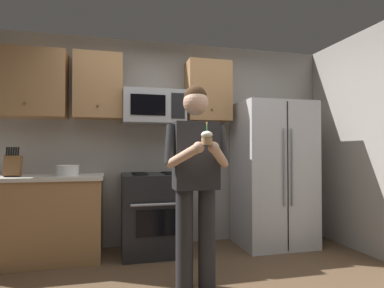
{
  "coord_description": "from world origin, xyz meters",
  "views": [
    {
      "loc": [
        -0.63,
        -2.41,
        1.19
      ],
      "look_at": [
        0.03,
        0.28,
        1.25
      ],
      "focal_mm": 30.07,
      "sensor_mm": 36.0,
      "label": 1
    }
  ],
  "objects_px": {
    "cupcake": "(207,138)",
    "oven_range": "(155,213)",
    "refrigerator": "(273,174)",
    "knife_block": "(13,165)",
    "microwave": "(154,107)",
    "person": "(196,174)",
    "bowl_large_white": "(68,170)"
  },
  "relations": [
    {
      "from": "cupcake",
      "to": "oven_range",
      "type": "bearing_deg",
      "value": 98.65
    },
    {
      "from": "refrigerator",
      "to": "cupcake",
      "type": "xyz_separation_m",
      "value": [
        -1.28,
        -1.38,
        0.39
      ]
    },
    {
      "from": "refrigerator",
      "to": "knife_block",
      "type": "relative_size",
      "value": 5.63
    },
    {
      "from": "microwave",
      "to": "person",
      "type": "bearing_deg",
      "value": -79.89
    },
    {
      "from": "knife_block",
      "to": "cupcake",
      "type": "relative_size",
      "value": 1.84
    },
    {
      "from": "knife_block",
      "to": "bowl_large_white",
      "type": "height_order",
      "value": "knife_block"
    },
    {
      "from": "bowl_large_white",
      "to": "cupcake",
      "type": "height_order",
      "value": "cupcake"
    },
    {
      "from": "microwave",
      "to": "bowl_large_white",
      "type": "height_order",
      "value": "microwave"
    },
    {
      "from": "refrigerator",
      "to": "person",
      "type": "relative_size",
      "value": 1.02
    },
    {
      "from": "knife_block",
      "to": "person",
      "type": "height_order",
      "value": "person"
    },
    {
      "from": "microwave",
      "to": "bowl_large_white",
      "type": "relative_size",
      "value": 3.01
    },
    {
      "from": "oven_range",
      "to": "person",
      "type": "height_order",
      "value": "person"
    },
    {
      "from": "cupcake",
      "to": "refrigerator",
      "type": "bearing_deg",
      "value": 47.04
    },
    {
      "from": "bowl_large_white",
      "to": "refrigerator",
      "type": "bearing_deg",
      "value": -0.99
    },
    {
      "from": "oven_range",
      "to": "bowl_large_white",
      "type": "xyz_separation_m",
      "value": [
        -0.97,
        0.0,
        0.52
      ]
    },
    {
      "from": "microwave",
      "to": "refrigerator",
      "type": "bearing_deg",
      "value": -6.03
    },
    {
      "from": "refrigerator",
      "to": "person",
      "type": "height_order",
      "value": "refrigerator"
    },
    {
      "from": "bowl_large_white",
      "to": "oven_range",
      "type": "bearing_deg",
      "value": -0.21
    },
    {
      "from": "knife_block",
      "to": "bowl_large_white",
      "type": "relative_size",
      "value": 1.3
    },
    {
      "from": "refrigerator",
      "to": "bowl_large_white",
      "type": "distance_m",
      "value": 2.47
    },
    {
      "from": "bowl_large_white",
      "to": "cupcake",
      "type": "relative_size",
      "value": 1.41
    },
    {
      "from": "oven_range",
      "to": "person",
      "type": "xyz_separation_m",
      "value": [
        0.22,
        -1.09,
        0.53
      ]
    },
    {
      "from": "oven_range",
      "to": "microwave",
      "type": "relative_size",
      "value": 1.26
    },
    {
      "from": "bowl_large_white",
      "to": "microwave",
      "type": "bearing_deg",
      "value": 6.83
    },
    {
      "from": "bowl_large_white",
      "to": "cupcake",
      "type": "distance_m",
      "value": 1.88
    },
    {
      "from": "person",
      "to": "cupcake",
      "type": "xyz_separation_m",
      "value": [
        0.0,
        -0.33,
        0.3
      ]
    },
    {
      "from": "microwave",
      "to": "knife_block",
      "type": "distance_m",
      "value": 1.66
    },
    {
      "from": "refrigerator",
      "to": "oven_range",
      "type": "bearing_deg",
      "value": 178.5
    },
    {
      "from": "oven_range",
      "to": "cupcake",
      "type": "distance_m",
      "value": 1.66
    },
    {
      "from": "oven_range",
      "to": "cupcake",
      "type": "bearing_deg",
      "value": -81.35
    },
    {
      "from": "bowl_large_white",
      "to": "person",
      "type": "bearing_deg",
      "value": -42.76
    },
    {
      "from": "refrigerator",
      "to": "bowl_large_white",
      "type": "bearing_deg",
      "value": 179.01
    }
  ]
}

